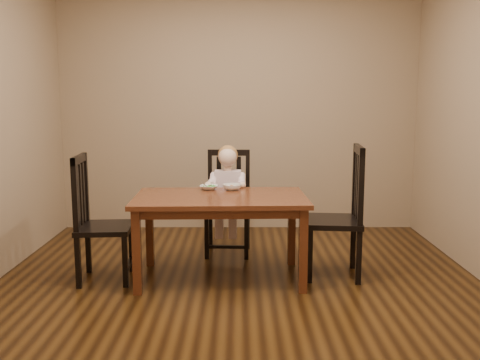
{
  "coord_description": "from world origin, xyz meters",
  "views": [
    {
      "loc": [
        0.01,
        -4.05,
        1.51
      ],
      "look_at": [
        0.01,
        0.25,
        0.83
      ],
      "focal_mm": 40.0,
      "sensor_mm": 36.0,
      "label": 1
    }
  ],
  "objects_px": {
    "toddler": "(228,190)",
    "chair_right": "(340,214)",
    "bowl_veg": "(232,187)",
    "chair_left": "(98,221)",
    "chair_child": "(228,204)",
    "dining_table": "(220,206)",
    "bowl_peas": "(209,187)"
  },
  "relations": [
    {
      "from": "chair_child",
      "to": "bowl_veg",
      "type": "height_order",
      "value": "chair_child"
    },
    {
      "from": "chair_right",
      "to": "toddler",
      "type": "height_order",
      "value": "chair_right"
    },
    {
      "from": "toddler",
      "to": "bowl_peas",
      "type": "bearing_deg",
      "value": 72.03
    },
    {
      "from": "chair_child",
      "to": "chair_right",
      "type": "relative_size",
      "value": 0.9
    },
    {
      "from": "bowl_peas",
      "to": "toddler",
      "type": "bearing_deg",
      "value": 69.35
    },
    {
      "from": "bowl_veg",
      "to": "chair_right",
      "type": "bearing_deg",
      "value": -12.85
    },
    {
      "from": "dining_table",
      "to": "chair_child",
      "type": "height_order",
      "value": "chair_child"
    },
    {
      "from": "chair_right",
      "to": "bowl_veg",
      "type": "xyz_separation_m",
      "value": [
        -0.9,
        0.21,
        0.2
      ]
    },
    {
      "from": "chair_child",
      "to": "chair_right",
      "type": "xyz_separation_m",
      "value": [
        0.95,
        -0.69,
        0.05
      ]
    },
    {
      "from": "chair_child",
      "to": "chair_right",
      "type": "distance_m",
      "value": 1.17
    },
    {
      "from": "chair_left",
      "to": "chair_right",
      "type": "distance_m",
      "value": 2.0
    },
    {
      "from": "chair_right",
      "to": "bowl_peas",
      "type": "height_order",
      "value": "chair_right"
    },
    {
      "from": "dining_table",
      "to": "chair_left",
      "type": "height_order",
      "value": "chair_left"
    },
    {
      "from": "bowl_peas",
      "to": "dining_table",
      "type": "bearing_deg",
      "value": -69.39
    },
    {
      "from": "dining_table",
      "to": "chair_right",
      "type": "distance_m",
      "value": 1.0
    },
    {
      "from": "dining_table",
      "to": "chair_right",
      "type": "xyz_separation_m",
      "value": [
        1.0,
        0.07,
        -0.09
      ]
    },
    {
      "from": "toddler",
      "to": "chair_right",
      "type": "bearing_deg",
      "value": 149.01
    },
    {
      "from": "toddler",
      "to": "bowl_veg",
      "type": "relative_size",
      "value": 3.49
    },
    {
      "from": "chair_left",
      "to": "bowl_peas",
      "type": "xyz_separation_m",
      "value": [
        0.89,
        0.33,
        0.22
      ]
    },
    {
      "from": "dining_table",
      "to": "chair_left",
      "type": "bearing_deg",
      "value": -177.87
    },
    {
      "from": "chair_right",
      "to": "chair_left",
      "type": "bearing_deg",
      "value": 98.59
    },
    {
      "from": "chair_left",
      "to": "bowl_veg",
      "type": "bearing_deg",
      "value": 101.88
    },
    {
      "from": "chair_right",
      "to": "bowl_veg",
      "type": "height_order",
      "value": "chair_right"
    },
    {
      "from": "chair_child",
      "to": "bowl_peas",
      "type": "distance_m",
      "value": 0.54
    },
    {
      "from": "chair_left",
      "to": "toddler",
      "type": "relative_size",
      "value": 1.83
    },
    {
      "from": "chair_left",
      "to": "chair_child",
      "type": "bearing_deg",
      "value": 123.05
    },
    {
      "from": "bowl_peas",
      "to": "chair_left",
      "type": "bearing_deg",
      "value": -159.64
    },
    {
      "from": "bowl_veg",
      "to": "chair_left",
      "type": "bearing_deg",
      "value": -164.11
    },
    {
      "from": "chair_right",
      "to": "bowl_veg",
      "type": "relative_size",
      "value": 6.81
    },
    {
      "from": "dining_table",
      "to": "bowl_peas",
      "type": "xyz_separation_m",
      "value": [
        -0.11,
        0.29,
        0.1
      ]
    },
    {
      "from": "chair_left",
      "to": "chair_right",
      "type": "relative_size",
      "value": 0.94
    },
    {
      "from": "chair_child",
      "to": "chair_left",
      "type": "relative_size",
      "value": 0.96
    }
  ]
}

